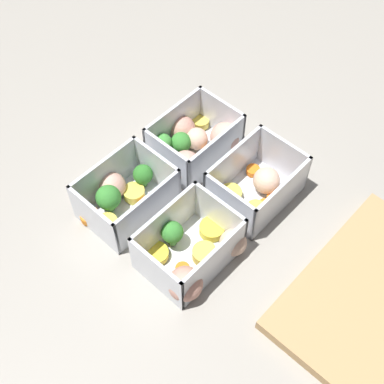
# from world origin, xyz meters

# --- Properties ---
(ground_plane) EXTENTS (4.00, 4.00, 0.00)m
(ground_plane) POSITION_xyz_m (0.00, 0.00, 0.00)
(ground_plane) COLOR gray
(container_near_left) EXTENTS (0.15, 0.12, 0.08)m
(container_near_left) POSITION_xyz_m (-0.07, -0.06, 0.03)
(container_near_left) COLOR silver
(container_near_left) RESTS_ON ground_plane
(container_near_right) EXTENTS (0.14, 0.11, 0.08)m
(container_near_right) POSITION_xyz_m (0.07, -0.07, 0.03)
(container_near_right) COLOR silver
(container_near_right) RESTS_ON ground_plane
(container_far_left) EXTENTS (0.13, 0.10, 0.08)m
(container_far_left) POSITION_xyz_m (-0.08, 0.06, 0.03)
(container_far_left) COLOR silver
(container_far_left) RESTS_ON ground_plane
(container_far_right) EXTENTS (0.15, 0.13, 0.08)m
(container_far_right) POSITION_xyz_m (0.08, 0.07, 0.03)
(container_far_right) COLOR silver
(container_far_right) RESTS_ON ground_plane
(cutting_board) EXTENTS (0.28, 0.18, 0.02)m
(cutting_board) POSITION_xyz_m (-0.05, 0.29, 0.01)
(cutting_board) COLOR tan
(cutting_board) RESTS_ON ground_plane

